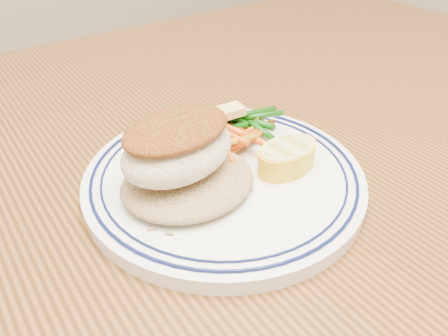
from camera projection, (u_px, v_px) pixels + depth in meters
dining_table at (164, 247)px, 0.49m from camera, size 1.50×0.90×0.75m
plate at (224, 177)px, 0.42m from camera, size 0.26×0.26×0.02m
rice_pilaf at (188, 179)px, 0.39m from camera, size 0.12×0.11×0.02m
fish_fillet at (178, 145)px, 0.37m from camera, size 0.12×0.09×0.05m
vegetable_pile at (233, 128)px, 0.45m from camera, size 0.11×0.11×0.03m
butter_pat at (231, 111)px, 0.44m from camera, size 0.03×0.02×0.01m
lemon_wedge at (287, 156)px, 0.41m from camera, size 0.07×0.06×0.03m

